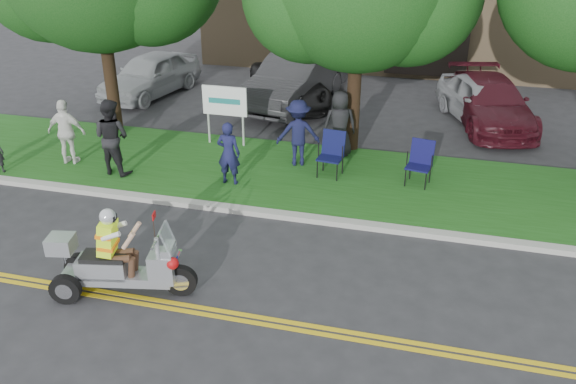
% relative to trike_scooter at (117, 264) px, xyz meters
% --- Properties ---
extents(ground, '(120.00, 120.00, 0.00)m').
position_rel_trike_scooter_xyz_m(ground, '(2.40, 0.36, -0.58)').
color(ground, '#28282B').
rests_on(ground, ground).
extents(centerline_near, '(60.00, 0.10, 0.01)m').
position_rel_trike_scooter_xyz_m(centerline_near, '(2.40, -0.22, -0.58)').
color(centerline_near, gold).
rests_on(centerline_near, ground).
extents(centerline_far, '(60.00, 0.10, 0.01)m').
position_rel_trike_scooter_xyz_m(centerline_far, '(2.40, -0.06, -0.58)').
color(centerline_far, gold).
rests_on(centerline_far, ground).
extents(curb, '(60.00, 0.25, 0.12)m').
position_rel_trike_scooter_xyz_m(curb, '(2.40, 3.41, -0.52)').
color(curb, '#A8A89E').
rests_on(curb, ground).
extents(grass_verge, '(60.00, 4.00, 0.10)m').
position_rel_trike_scooter_xyz_m(grass_verge, '(2.40, 5.56, -0.53)').
color(grass_verge, '#1C4D14').
rests_on(grass_verge, ground).
extents(commercial_building, '(18.00, 8.20, 4.00)m').
position_rel_trike_scooter_xyz_m(commercial_building, '(4.40, 19.33, 1.43)').
color(commercial_building, '#9E7F5B').
rests_on(commercial_building, ground).
extents(business_sign, '(1.25, 0.06, 1.75)m').
position_rel_trike_scooter_xyz_m(business_sign, '(-0.50, 6.96, 0.67)').
color(business_sign, silver).
rests_on(business_sign, ground).
extents(trike_scooter, '(2.54, 1.06, 1.67)m').
position_rel_trike_scooter_xyz_m(trike_scooter, '(0.00, 0.00, 0.00)').
color(trike_scooter, black).
rests_on(trike_scooter, ground).
extents(lawn_chair_a, '(0.64, 0.66, 1.10)m').
position_rel_trike_scooter_xyz_m(lawn_chair_a, '(2.70, 5.73, 0.14)').
color(lawn_chair_a, black).
rests_on(lawn_chair_a, grass_verge).
extents(lawn_chair_b, '(0.65, 0.67, 1.06)m').
position_rel_trike_scooter_xyz_m(lawn_chair_b, '(4.83, 5.76, 0.12)').
color(lawn_chair_b, black).
rests_on(lawn_chair_b, grass_verge).
extents(spectator_adult_left, '(0.56, 0.37, 1.54)m').
position_rel_trike_scooter_xyz_m(spectator_adult_left, '(0.43, 4.60, 0.29)').
color(spectator_adult_left, '#181942').
rests_on(spectator_adult_left, grass_verge).
extents(spectator_adult_mid, '(1.02, 0.85, 1.89)m').
position_rel_trike_scooter_xyz_m(spectator_adult_mid, '(-2.52, 4.45, 0.47)').
color(spectator_adult_mid, black).
rests_on(spectator_adult_mid, grass_verge).
extents(spectator_adult_right, '(1.02, 0.51, 1.68)m').
position_rel_trike_scooter_xyz_m(spectator_adult_right, '(-3.94, 4.71, 0.36)').
color(spectator_adult_right, white).
rests_on(spectator_adult_right, grass_verge).
extents(spectator_chair_a, '(1.24, 0.93, 1.71)m').
position_rel_trike_scooter_xyz_m(spectator_chair_a, '(1.75, 6.12, 0.38)').
color(spectator_chair_a, '#131536').
rests_on(spectator_chair_a, grass_verge).
extents(spectator_chair_b, '(0.99, 0.80, 1.75)m').
position_rel_trike_scooter_xyz_m(spectator_chair_b, '(2.65, 6.98, 0.40)').
color(spectator_chair_b, black).
rests_on(spectator_chair_b, grass_verge).
extents(parked_car_far_left, '(2.54, 4.52, 1.45)m').
position_rel_trike_scooter_xyz_m(parked_car_far_left, '(-4.73, 10.95, 0.14)').
color(parked_car_far_left, '#9B9EA1').
rests_on(parked_car_far_left, ground).
extents(parked_car_left, '(2.71, 5.41, 1.70)m').
position_rel_trike_scooter_xyz_m(parked_car_left, '(0.40, 11.19, 0.27)').
color(parked_car_left, '#2A2A2C').
rests_on(parked_car_left, ground).
extents(parked_car_mid, '(3.90, 5.12, 1.29)m').
position_rel_trike_scooter_xyz_m(parked_car_mid, '(0.16, 11.25, 0.06)').
color(parked_car_mid, black).
rests_on(parked_car_mid, ground).
extents(parked_car_right, '(3.01, 5.09, 1.38)m').
position_rel_trike_scooter_xyz_m(parked_car_right, '(6.58, 10.81, 0.11)').
color(parked_car_right, '#410F18').
rests_on(parked_car_right, ground).
extents(parked_car_far_right, '(3.24, 4.57, 1.44)m').
position_rel_trike_scooter_xyz_m(parked_car_far_right, '(6.40, 10.82, 0.14)').
color(parked_car_far_right, '#9B9CA2').
rests_on(parked_car_far_right, ground).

